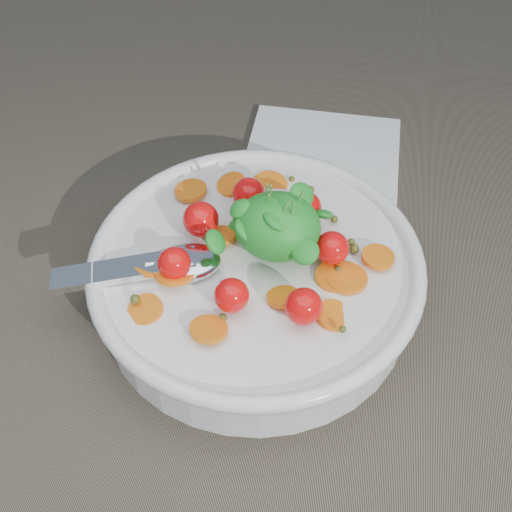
# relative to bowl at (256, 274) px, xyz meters

# --- Properties ---
(ground) EXTENTS (6.00, 6.00, 0.00)m
(ground) POSITION_rel_bowl_xyz_m (-0.02, -0.01, -0.03)
(ground) COLOR #6D614E
(ground) RESTS_ON ground
(bowl) EXTENTS (0.29, 0.27, 0.11)m
(bowl) POSITION_rel_bowl_xyz_m (0.00, 0.00, 0.00)
(bowl) COLOR white
(bowl) RESTS_ON ground
(napkin) EXTENTS (0.16, 0.14, 0.01)m
(napkin) POSITION_rel_bowl_xyz_m (0.04, 0.20, -0.03)
(napkin) COLOR white
(napkin) RESTS_ON ground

